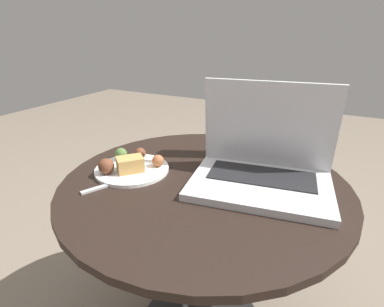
% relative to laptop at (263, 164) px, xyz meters
% --- Properties ---
extents(table, '(0.70, 0.70, 0.52)m').
position_rel_laptop_xyz_m(table, '(-0.13, -0.05, -0.19)').
color(table, black).
rests_on(table, ground_plane).
extents(laptop, '(0.35, 0.27, 0.24)m').
position_rel_laptop_xyz_m(laptop, '(0.00, 0.00, 0.00)').
color(laptop, silver).
rests_on(laptop, table).
extents(beer_glass, '(0.06, 0.06, 0.19)m').
position_rel_laptop_xyz_m(beer_glass, '(-0.16, 0.12, 0.05)').
color(beer_glass, gold).
rests_on(beer_glass, table).
extents(snack_plate, '(0.19, 0.19, 0.05)m').
position_rel_laptop_xyz_m(snack_plate, '(-0.32, -0.09, -0.03)').
color(snack_plate, white).
rests_on(snack_plate, table).
extents(fork, '(0.09, 0.17, 0.00)m').
position_rel_laptop_xyz_m(fork, '(-0.30, -0.15, -0.05)').
color(fork, '#B2B2B7').
rests_on(fork, table).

